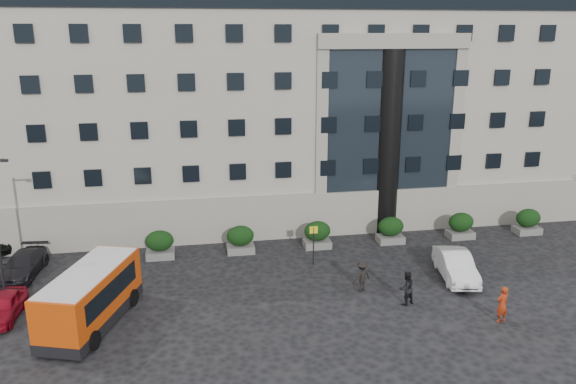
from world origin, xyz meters
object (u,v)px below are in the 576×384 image
Objects in this scene: hedge_c at (317,234)px; hedge_d at (391,230)px; minibus at (91,295)px; pedestrian_a at (502,304)px; red_truck at (28,198)px; pedestrian_b at (406,288)px; hedge_a at (160,244)px; bus_stop_sign at (314,239)px; white_taxi at (456,266)px; pedestrian_c at (362,276)px; hedge_f at (528,221)px; parked_car_c at (23,265)px; hedge_e at (461,225)px; parked_car_d at (1,236)px; hedge_b at (240,239)px; parked_car_a at (4,307)px.

hedge_c is 5.20m from hedge_d.
minibus is 20.49m from pedestrian_a.
red_truck reaches higher than hedge_d.
hedge_a is at bearing -53.89° from pedestrian_b.
bus_stop_sign is 8.62m from white_taxi.
red_truck is (-10.56, 10.59, 0.52)m from hedge_a.
hedge_a is 13.30m from pedestrian_c.
hedge_d and hedge_f have the same top height.
hedge_c is 18.42m from parked_car_c.
pedestrian_c is (0.97, -6.91, -0.03)m from hedge_c.
pedestrian_b reaches higher than pedestrian_c.
hedge_d is 5.20m from hedge_e.
red_truck reaches higher than bus_stop_sign.
hedge_c is 0.73× the size of bus_stop_sign.
hedge_e is 0.34× the size of parked_car_d.
pedestrian_c is (-14.63, -6.91, -0.03)m from hedge_f.
hedge_b is 16.39m from parked_car_d.
hedge_a is at bearing 14.98° from parked_car_c.
hedge_f is at bearing -177.74° from pedestrian_c.
parked_car_a is 11.22m from parked_car_d.
white_taxi is (6.94, -6.26, -0.14)m from hedge_c.
parked_car_d is 31.96m from pedestrian_a.
hedge_b is 0.95× the size of pedestrian_a.
hedge_e is 11.69m from pedestrian_b.
pedestrian_a reaches higher than hedge_d.
pedestrian_b is 2.70m from pedestrian_c.
parked_car_c is 2.48× the size of pedestrian_b.
white_taxi is at bearing -5.46° from parked_car_c.
hedge_e is 31.75m from parked_car_d.
hedge_a reaches higher than pedestrian_c.
parked_car_c is (-33.97, -1.32, -0.26)m from hedge_f.
red_truck is 28.06m from pedestrian_c.
hedge_a and hedge_f have the same top height.
hedge_d is 6.50m from white_taxi.
hedge_f is at bearing 46.18° from white_taxi.
hedge_f reaches higher than parked_car_a.
pedestrian_c is (1.87, -4.11, -0.84)m from bus_stop_sign.
hedge_e and hedge_f have the same top height.
hedge_d reaches higher than parked_car_c.
parked_car_d is at bearing 171.35° from hedge_d.
white_taxi is (25.31, -4.94, 0.12)m from parked_car_c.
pedestrian_a reaches higher than parked_car_c.
hedge_c is 9.32m from pedestrian_b.
hedge_c is 0.33× the size of red_truck.
hedge_c is 13.41m from pedestrian_a.
pedestrian_b is (21.18, -7.57, 0.26)m from parked_car_c.
pedestrian_b reaches higher than hedge_d.
pedestrian_a is at bearing -43.87° from hedge_b.
hedge_a is 0.73× the size of bus_stop_sign.
hedge_d is 9.20m from pedestrian_b.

